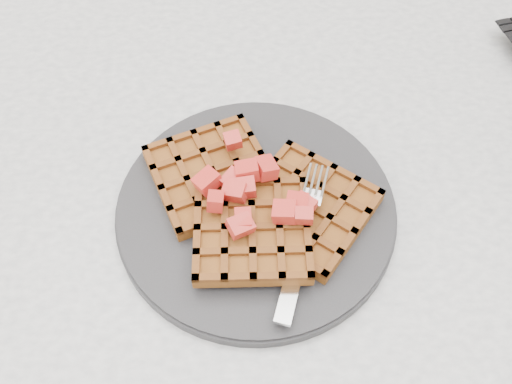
# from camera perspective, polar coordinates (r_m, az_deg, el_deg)

# --- Properties ---
(ground) EXTENTS (4.00, 4.00, 0.00)m
(ground) POSITION_cam_1_polar(r_m,az_deg,el_deg) (1.31, 3.95, -18.31)
(ground) COLOR tan
(ground) RESTS_ON ground
(table) EXTENTS (1.20, 0.80, 0.75)m
(table) POSITION_cam_1_polar(r_m,az_deg,el_deg) (0.72, 6.83, -4.54)
(table) COLOR silver
(table) RESTS_ON ground
(plate) EXTENTS (0.29, 0.29, 0.02)m
(plate) POSITION_cam_1_polar(r_m,az_deg,el_deg) (0.60, 0.00, -1.72)
(plate) COLOR black
(plate) RESTS_ON table
(waffles) EXTENTS (0.25, 0.21, 0.03)m
(waffles) POSITION_cam_1_polar(r_m,az_deg,el_deg) (0.58, 0.03, -1.02)
(waffles) COLOR brown
(waffles) RESTS_ON plate
(strawberry_pile) EXTENTS (0.15, 0.15, 0.02)m
(strawberry_pile) POSITION_cam_1_polar(r_m,az_deg,el_deg) (0.56, 0.00, 0.80)
(strawberry_pile) COLOR #A10B07
(strawberry_pile) RESTS_ON waffles
(fork) EXTENTS (0.07, 0.18, 0.02)m
(fork) POSITION_cam_1_polar(r_m,az_deg,el_deg) (0.56, 4.80, -4.26)
(fork) COLOR silver
(fork) RESTS_ON plate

